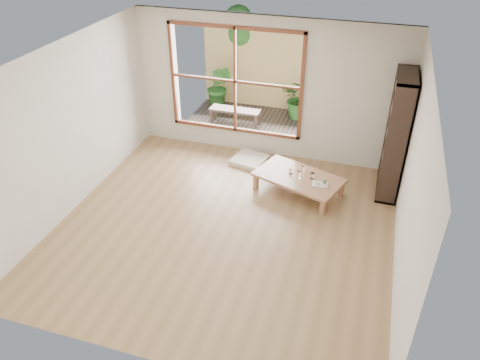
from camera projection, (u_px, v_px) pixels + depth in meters
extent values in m
plane|color=#9D784E|center=(225.00, 226.00, 7.19)|extent=(5.00, 5.00, 0.00)
cube|color=#AE7B54|center=(299.00, 177.00, 7.84)|extent=(1.61, 1.23, 0.04)
cube|color=#AE7B54|center=(256.00, 181.00, 8.02)|extent=(0.09, 0.09, 0.27)
cube|color=#AE7B54|center=(277.00, 165.00, 8.47)|extent=(0.09, 0.09, 0.27)
cube|color=#AE7B54|center=(323.00, 208.00, 7.38)|extent=(0.09, 0.09, 0.27)
cube|color=#AE7B54|center=(341.00, 189.00, 7.83)|extent=(0.09, 0.09, 0.27)
cube|color=silver|center=(250.00, 160.00, 8.83)|extent=(0.69, 0.69, 0.08)
cube|color=#32221C|center=(396.00, 136.00, 7.50)|extent=(0.33, 0.93, 2.06)
cylinder|color=silver|center=(299.00, 175.00, 7.75)|extent=(0.07, 0.07, 0.12)
cylinder|color=silver|center=(312.00, 176.00, 7.74)|extent=(0.07, 0.07, 0.11)
cylinder|color=silver|center=(303.00, 168.00, 7.96)|extent=(0.07, 0.07, 0.09)
cylinder|color=silver|center=(291.00, 171.00, 7.89)|extent=(0.06, 0.06, 0.08)
cube|color=white|center=(320.00, 184.00, 7.60)|extent=(0.26, 0.20, 0.02)
sphere|color=#387830|center=(325.00, 182.00, 7.60)|extent=(0.06, 0.06, 0.06)
cube|color=gold|center=(318.00, 184.00, 7.57)|extent=(0.05, 0.04, 0.02)
cube|color=beige|center=(317.00, 182.00, 7.63)|extent=(0.06, 0.05, 0.02)
cylinder|color=silver|center=(321.00, 186.00, 7.55)|extent=(0.14, 0.02, 0.01)
cube|color=#3C322C|center=(251.00, 124.00, 10.21)|extent=(2.80, 2.00, 0.05)
cube|color=#32221C|center=(235.00, 110.00, 10.00)|extent=(1.08, 0.32, 0.05)
cube|color=#32221C|center=(211.00, 117.00, 10.13)|extent=(0.06, 0.06, 0.30)
cube|color=#32221C|center=(215.00, 112.00, 10.32)|extent=(0.06, 0.06, 0.30)
cube|color=#32221C|center=(256.00, 123.00, 9.87)|extent=(0.06, 0.06, 0.30)
cube|color=#32221C|center=(259.00, 118.00, 10.06)|extent=(0.06, 0.06, 0.30)
cube|color=tan|center=(264.00, 70.00, 10.52)|extent=(2.80, 0.06, 1.80)
imported|color=#296525|center=(301.00, 99.00, 10.19)|extent=(0.99, 0.92, 0.91)
imported|color=#296525|center=(219.00, 87.00, 10.61)|extent=(0.57, 0.47, 1.02)
cylinder|color=#4C3D2D|center=(238.00, 66.00, 10.99)|extent=(0.14, 0.14, 1.60)
sphere|color=#296525|center=(243.00, 30.00, 10.50)|extent=(0.84, 0.84, 0.84)
sphere|color=#296525|center=(233.00, 37.00, 10.74)|extent=(0.70, 0.70, 0.70)
sphere|color=#296525|center=(238.00, 20.00, 10.31)|extent=(0.64, 0.64, 0.64)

